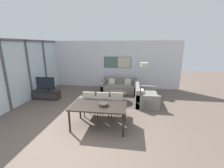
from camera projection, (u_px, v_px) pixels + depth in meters
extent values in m
plane|color=brown|center=(85.00, 137.00, 4.30)|extent=(24.00, 24.00, 0.00)
cube|color=silver|center=(111.00, 65.00, 9.05)|extent=(8.07, 0.06, 2.80)
cube|color=#2D2D33|center=(118.00, 62.00, 8.92)|extent=(1.62, 0.01, 0.66)
cube|color=#4C7060|center=(111.00, 62.00, 8.97)|extent=(0.77, 0.02, 0.62)
cube|color=beige|center=(124.00, 62.00, 8.86)|extent=(0.77, 0.02, 0.62)
cube|color=silver|center=(28.00, 71.00, 6.98)|extent=(0.02, 5.34, 2.80)
cube|color=#515156|center=(25.00, 40.00, 6.64)|extent=(0.07, 5.34, 0.10)
cube|color=#515156|center=(5.00, 76.00, 5.70)|extent=(0.07, 0.08, 2.80)
cube|color=#515156|center=(29.00, 71.00, 6.98)|extent=(0.07, 0.08, 2.80)
cube|color=#515156|center=(45.00, 67.00, 8.26)|extent=(0.07, 0.08, 2.80)
cube|color=#473D38|center=(117.00, 101.00, 7.06)|extent=(2.90, 1.66, 0.01)
cube|color=black|center=(47.00, 95.00, 7.28)|extent=(1.29, 0.40, 0.43)
cube|color=#2D2D33|center=(44.00, 96.00, 7.08)|extent=(1.19, 0.01, 0.24)
cube|color=#2D2D33|center=(46.00, 90.00, 7.21)|extent=(0.36, 0.20, 0.05)
cube|color=#2D2D33|center=(46.00, 89.00, 7.20)|extent=(0.06, 0.03, 0.08)
cube|color=black|center=(45.00, 83.00, 7.13)|extent=(0.91, 0.04, 0.58)
cube|color=black|center=(45.00, 83.00, 7.11)|extent=(0.85, 0.01, 0.52)
cube|color=slate|center=(119.00, 89.00, 8.28)|extent=(1.92, 0.97, 0.42)
cube|color=slate|center=(120.00, 84.00, 8.62)|extent=(1.92, 0.16, 0.78)
cube|color=slate|center=(104.00, 86.00, 8.38)|extent=(0.14, 0.97, 0.60)
cube|color=slate|center=(136.00, 88.00, 8.13)|extent=(0.14, 0.97, 0.60)
cube|color=beige|center=(112.00, 81.00, 8.47)|extent=(0.36, 0.12, 0.30)
cube|color=beige|center=(128.00, 82.00, 8.34)|extent=(0.36, 0.12, 0.30)
cube|color=slate|center=(146.00, 98.00, 6.79)|extent=(0.97, 1.62, 0.42)
cube|color=slate|center=(137.00, 94.00, 6.80)|extent=(0.16, 1.62, 0.78)
cube|color=slate|center=(148.00, 102.00, 6.06)|extent=(0.97, 0.14, 0.60)
cube|color=slate|center=(145.00, 92.00, 7.48)|extent=(0.97, 0.14, 0.60)
cube|color=beige|center=(142.00, 93.00, 6.38)|extent=(0.12, 0.36, 0.30)
cylinder|color=black|center=(117.00, 101.00, 7.05)|extent=(0.42, 0.42, 0.03)
cylinder|color=black|center=(117.00, 97.00, 7.01)|extent=(0.17, 0.17, 0.38)
cylinder|color=black|center=(117.00, 93.00, 6.96)|extent=(0.94, 0.94, 0.04)
cube|color=black|center=(99.00, 106.00, 4.67)|extent=(1.72, 1.03, 0.04)
cylinder|color=black|center=(69.00, 122.00, 4.44)|extent=(0.06, 0.06, 0.71)
cylinder|color=black|center=(123.00, 126.00, 4.22)|extent=(0.06, 0.06, 0.71)
cylinder|color=black|center=(80.00, 109.00, 5.31)|extent=(0.06, 0.06, 0.71)
cylinder|color=black|center=(125.00, 112.00, 5.09)|extent=(0.06, 0.06, 0.71)
cube|color=#B2A899|center=(91.00, 104.00, 5.55)|extent=(0.46, 0.46, 0.06)
cube|color=#B2A899|center=(89.00, 99.00, 5.28)|extent=(0.42, 0.05, 0.49)
cylinder|color=black|center=(84.00, 112.00, 5.45)|extent=(0.04, 0.04, 0.41)
cylinder|color=black|center=(95.00, 112.00, 5.39)|extent=(0.04, 0.04, 0.41)
cylinder|color=black|center=(87.00, 107.00, 5.83)|extent=(0.04, 0.04, 0.41)
cylinder|color=black|center=(97.00, 108.00, 5.78)|extent=(0.04, 0.04, 0.41)
cube|color=#B2A899|center=(104.00, 104.00, 5.50)|extent=(0.46, 0.46, 0.06)
cube|color=#B2A899|center=(103.00, 99.00, 5.23)|extent=(0.42, 0.05, 0.49)
cylinder|color=black|center=(97.00, 112.00, 5.39)|extent=(0.04, 0.04, 0.41)
cylinder|color=black|center=(108.00, 113.00, 5.34)|extent=(0.04, 0.04, 0.41)
cylinder|color=black|center=(100.00, 108.00, 5.78)|extent=(0.04, 0.04, 0.41)
cylinder|color=black|center=(110.00, 108.00, 5.72)|extent=(0.04, 0.04, 0.41)
cube|color=#B2A899|center=(117.00, 105.00, 5.48)|extent=(0.46, 0.46, 0.06)
cube|color=#B2A899|center=(117.00, 99.00, 5.21)|extent=(0.42, 0.05, 0.49)
cylinder|color=black|center=(111.00, 112.00, 5.38)|extent=(0.04, 0.04, 0.41)
cylinder|color=black|center=(122.00, 113.00, 5.32)|extent=(0.04, 0.04, 0.41)
cylinder|color=black|center=(113.00, 108.00, 5.76)|extent=(0.04, 0.04, 0.41)
cylinder|color=black|center=(123.00, 109.00, 5.70)|extent=(0.04, 0.04, 0.41)
cylinder|color=#332D28|center=(103.00, 104.00, 4.59)|extent=(0.30, 0.30, 0.09)
torus|color=#332D28|center=(103.00, 103.00, 4.58)|extent=(0.30, 0.30, 0.02)
cylinder|color=#2D2D33|center=(143.00, 92.00, 8.29)|extent=(0.28, 0.28, 0.02)
cylinder|color=#B7B7BC|center=(144.00, 80.00, 8.11)|extent=(0.03, 0.03, 1.41)
cylinder|color=beige|center=(144.00, 65.00, 7.90)|extent=(0.41, 0.41, 0.22)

